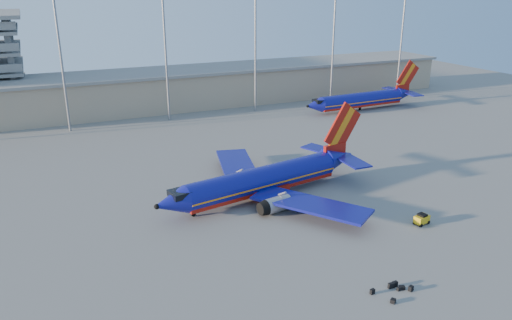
{
  "coord_description": "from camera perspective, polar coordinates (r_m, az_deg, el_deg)",
  "views": [
    {
      "loc": [
        -30.36,
        -55.22,
        27.22
      ],
      "look_at": [
        -3.38,
        4.81,
        4.0
      ],
      "focal_mm": 35.0,
      "sensor_mm": 36.0,
      "label": 1
    }
  ],
  "objects": [
    {
      "name": "luggage_pile",
      "position": [
        50.03,
        15.61,
        -14.03
      ],
      "size": [
        4.13,
        2.47,
        0.54
      ],
      "color": "black",
      "rests_on": "ground"
    },
    {
      "name": "aircraft_main",
      "position": [
        67.23,
        1.25,
        -2.23
      ],
      "size": [
        33.04,
        31.51,
        11.27
      ],
      "rotation": [
        0.0,
        0.0,
        0.18
      ],
      "color": "navy",
      "rests_on": "ground"
    },
    {
      "name": "terminal_building",
      "position": [
        122.36,
        -4.55,
        8.59
      ],
      "size": [
        122.0,
        16.0,
        8.5
      ],
      "color": "gray",
      "rests_on": "ground"
    },
    {
      "name": "light_mast_row",
      "position": [
        107.65,
        -5.08,
        14.21
      ],
      "size": [
        101.6,
        1.6,
        28.65
      ],
      "color": "gray",
      "rests_on": "ground"
    },
    {
      "name": "aircraft_second",
      "position": [
        117.3,
        12.17,
        6.79
      ],
      "size": [
        31.14,
        12.12,
        10.54
      ],
      "rotation": [
        0.0,
        0.0,
        0.04
      ],
      "color": "navy",
      "rests_on": "ground"
    },
    {
      "name": "ground",
      "position": [
        68.64,
        4.23,
        -3.98
      ],
      "size": [
        220.0,
        220.0,
        0.0
      ],
      "primitive_type": "plane",
      "color": "slate",
      "rests_on": "ground"
    },
    {
      "name": "baggage_tug",
      "position": [
        63.35,
        18.42,
        -6.39
      ],
      "size": [
        2.04,
        1.46,
        1.34
      ],
      "rotation": [
        0.0,
        0.0,
        0.2
      ],
      "color": "gold",
      "rests_on": "ground"
    }
  ]
}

